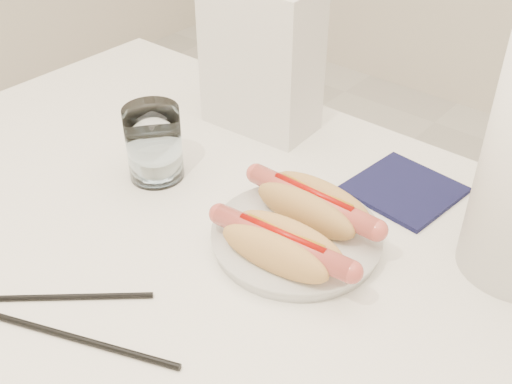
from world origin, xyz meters
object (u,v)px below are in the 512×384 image
Objects in this scene: hotdog_right at (282,246)px; water_glass at (154,143)px; table at (216,278)px; hotdog_left at (312,205)px; plate at (296,239)px; napkin_box at (261,58)px.

hotdog_right is 1.66× the size of water_glass.
table is 0.14m from hotdog_right.
hotdog_left is at bearing 52.68° from table.
table is 0.16m from hotdog_left.
water_glass is (-0.25, -0.04, 0.01)m from hotdog_left.
plate reaches higher than table.
plate is 1.11× the size of hotdog_left.
napkin_box reaches higher than plate.
napkin_box reaches higher than table.
hotdog_right reaches higher than plate.
plate is at bearing 1.67° from water_glass.
hotdog_right is at bearing -72.58° from plate.
hotdog_left is (0.08, 0.10, 0.10)m from table.
water_glass is 0.47× the size of napkin_box.
table is 6.53× the size of hotdog_right.
plate is 0.05m from hotdog_left.
hotdog_left is 0.25m from water_glass.
hotdog_right is at bearing -50.41° from napkin_box.
hotdog_right is at bearing -9.67° from water_glass.
plate is 0.26m from water_glass.
hotdog_left reaches higher than plate.
napkin_box is at bearing 84.96° from water_glass.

